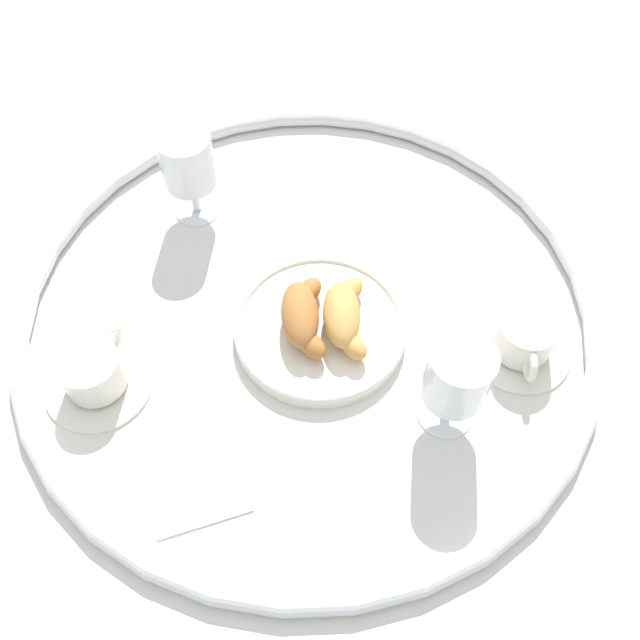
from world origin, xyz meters
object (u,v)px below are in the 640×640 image
(juice_glass_left, at_px, (457,378))
(juice_glass_right, at_px, (188,164))
(coffee_cup_far, at_px, (523,340))
(pastry_plate, at_px, (320,328))
(croissant_small, at_px, (344,315))
(coffee_cup_near, at_px, (95,374))
(folded_napkin, at_px, (196,480))
(croissant_large, at_px, (301,315))

(juice_glass_left, height_order, juice_glass_right, same)
(coffee_cup_far, bearing_deg, pastry_plate, -81.38)
(croissant_small, relative_size, coffee_cup_far, 0.97)
(pastry_plate, height_order, juice_glass_left, juice_glass_left)
(pastry_plate, xyz_separation_m, coffee_cup_far, (-0.04, 0.26, 0.01))
(coffee_cup_near, xyz_separation_m, coffee_cup_far, (-0.18, 0.51, 0.00))
(pastry_plate, relative_size, coffee_cup_near, 1.67)
(folded_napkin, bearing_deg, pastry_plate, 159.48)
(croissant_small, height_order, folded_napkin, croissant_small)
(croissant_large, distance_m, folded_napkin, 0.24)
(coffee_cup_far, bearing_deg, juice_glass_left, -34.49)
(pastry_plate, bearing_deg, croissant_small, 105.03)
(croissant_large, height_order, coffee_cup_far, croissant_large)
(coffee_cup_far, bearing_deg, juice_glass_right, -104.31)
(pastry_plate, relative_size, croissant_small, 1.72)
(croissant_large, bearing_deg, coffee_cup_far, 99.10)
(folded_napkin, bearing_deg, juice_glass_right, -159.86)
(pastry_plate, xyz_separation_m, juice_glass_left, (0.08, 0.18, 0.08))
(croissant_large, xyz_separation_m, juice_glass_left, (0.07, 0.20, 0.05))
(croissant_large, bearing_deg, croissant_small, 104.70)
(pastry_plate, bearing_deg, folded_napkin, -20.52)
(juice_glass_right, distance_m, folded_napkin, 0.43)
(juice_glass_right, relative_size, folded_napkin, 1.27)
(croissant_small, height_order, juice_glass_left, juice_glass_left)
(croissant_large, bearing_deg, folded_napkin, -15.68)
(croissant_small, distance_m, juice_glass_right, 0.31)
(croissant_small, distance_m, coffee_cup_far, 0.23)
(coffee_cup_far, xyz_separation_m, juice_glass_left, (0.12, -0.08, 0.07))
(croissant_large, relative_size, folded_napkin, 1.17)
(juice_glass_right, bearing_deg, folded_napkin, 20.14)
(coffee_cup_far, distance_m, juice_glass_left, 0.15)
(pastry_plate, height_order, juice_glass_right, juice_glass_right)
(coffee_cup_near, distance_m, folded_napkin, 0.19)
(croissant_large, bearing_deg, pastry_plate, 104.29)
(coffee_cup_far, relative_size, juice_glass_right, 0.97)
(coffee_cup_near, relative_size, juice_glass_right, 0.97)
(juice_glass_right, bearing_deg, croissant_large, 50.96)
(croissant_large, distance_m, croissant_small, 0.06)
(coffee_cup_near, distance_m, juice_glass_right, 0.32)
(croissant_large, xyz_separation_m, croissant_small, (-0.01, 0.05, 0.00))
(croissant_large, relative_size, coffee_cup_far, 0.95)
(coffee_cup_far, bearing_deg, folded_napkin, -51.66)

